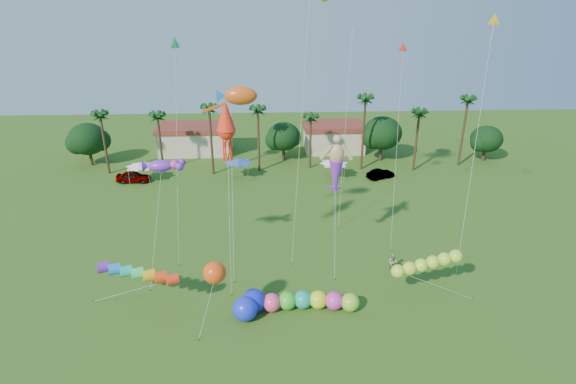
{
  "coord_description": "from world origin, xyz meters",
  "views": [
    {
      "loc": [
        -1.77,
        -25.86,
        24.2
      ],
      "look_at": [
        0.0,
        10.0,
        9.0
      ],
      "focal_mm": 28.0,
      "sensor_mm": 36.0,
      "label": 1
    }
  ],
  "objects_px": {
    "caterpillar_inflatable": "(296,301)",
    "blue_ball": "(245,309)",
    "car_a": "(133,177)",
    "car_b": "(381,174)",
    "spectator_b": "(393,262)"
  },
  "relations": [
    {
      "from": "car_b",
      "to": "blue_ball",
      "type": "xyz_separation_m",
      "value": [
        -18.84,
        -31.37,
        0.34
      ]
    },
    {
      "from": "car_a",
      "to": "caterpillar_inflatable",
      "type": "bearing_deg",
      "value": -142.98
    },
    {
      "from": "car_b",
      "to": "blue_ball",
      "type": "bearing_deg",
      "value": 125.16
    },
    {
      "from": "spectator_b",
      "to": "blue_ball",
      "type": "bearing_deg",
      "value": -137.08
    },
    {
      "from": "caterpillar_inflatable",
      "to": "blue_ball",
      "type": "distance_m",
      "value": 4.41
    },
    {
      "from": "car_a",
      "to": "caterpillar_inflatable",
      "type": "relative_size",
      "value": 0.48
    },
    {
      "from": "caterpillar_inflatable",
      "to": "blue_ball",
      "type": "xyz_separation_m",
      "value": [
        -4.27,
        -1.1,
        0.19
      ]
    },
    {
      "from": "car_a",
      "to": "caterpillar_inflatable",
      "type": "height_order",
      "value": "caterpillar_inflatable"
    },
    {
      "from": "spectator_b",
      "to": "caterpillar_inflatable",
      "type": "height_order",
      "value": "caterpillar_inflatable"
    },
    {
      "from": "car_b",
      "to": "spectator_b",
      "type": "relative_size",
      "value": 2.33
    },
    {
      "from": "car_a",
      "to": "caterpillar_inflatable",
      "type": "xyz_separation_m",
      "value": [
        21.71,
        -30.58,
        0.04
      ]
    },
    {
      "from": "car_b",
      "to": "spectator_b",
      "type": "xyz_separation_m",
      "value": [
        -4.78,
        -24.68,
        0.21
      ]
    },
    {
      "from": "car_b",
      "to": "caterpillar_inflatable",
      "type": "height_order",
      "value": "caterpillar_inflatable"
    },
    {
      "from": "car_a",
      "to": "blue_ball",
      "type": "xyz_separation_m",
      "value": [
        17.44,
        -31.68,
        0.22
      ]
    },
    {
      "from": "car_b",
      "to": "caterpillar_inflatable",
      "type": "bearing_deg",
      "value": 130.44
    }
  ]
}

